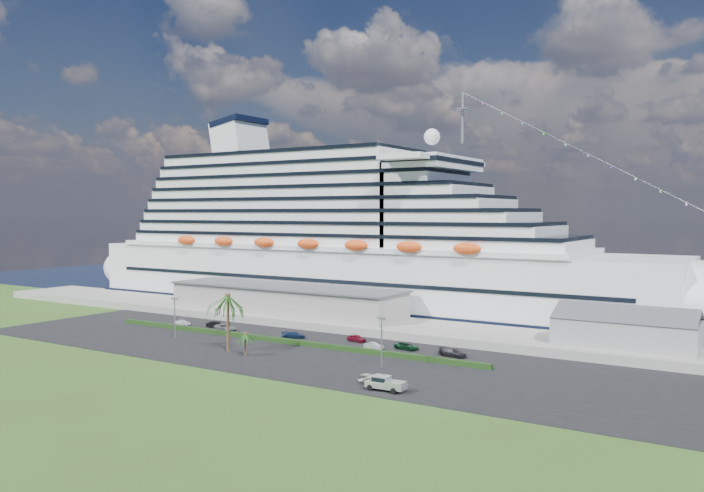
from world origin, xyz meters
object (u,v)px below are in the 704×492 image
Objects in this scene: pickup_truck at (385,383)px; boat_trailer at (376,378)px; cruise_ship at (351,246)px; parked_car_3 at (294,335)px.

pickup_truck is 2.74m from boat_trailer.
pickup_truck is (49.34, -68.58, -15.43)m from cruise_ship.
pickup_truck is at bearing -147.09° from parked_car_3.
boat_trailer reaches higher than parked_car_3.
cruise_ship is at bearing -3.87° from parked_car_3.
pickup_truck reaches higher than boat_trailer.
cruise_ship reaches higher than parked_car_3.
parked_car_3 is 41.39m from boat_trailer.
parked_car_3 is 0.73× the size of boat_trailer.
boat_trailer is (-2.33, 1.45, 0.04)m from pickup_truck.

